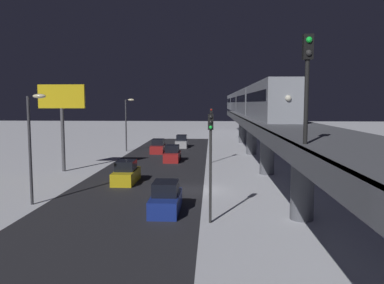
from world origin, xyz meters
name	(u,v)px	position (x,y,z in m)	size (l,w,h in m)	color
ground_plane	(192,190)	(0.00, 0.00, 0.00)	(240.00, 240.00, 0.00)	white
avenue_asphalt	(136,189)	(4.59, 0.00, 0.00)	(11.00, 90.40, 0.01)	#28282D
elevated_railway	(280,132)	(-6.96, 0.00, 4.76)	(5.00, 90.40, 5.51)	slate
subway_train	(245,101)	(-7.06, -34.43, 7.29)	(2.94, 74.07, 3.40)	#999EA8
rail_signal	(307,70)	(-5.05, 16.30, 8.24)	(0.36, 0.41, 4.00)	black
sedan_red	(172,155)	(3.19, -15.58, 0.78)	(1.91, 4.03, 1.97)	#A51E1E
sedan_yellow	(126,174)	(5.99, -2.76, 0.80)	(1.80, 4.44, 1.97)	gold
sedan_blue	(166,199)	(1.39, 6.22, 0.80)	(1.80, 4.48, 1.97)	navy
sedan_red_2	(158,147)	(5.99, -23.42, 0.80)	(1.80, 4.11, 1.97)	#A51E1E
sedan_silver_2	(182,142)	(3.19, -30.53, 0.80)	(1.80, 4.23, 1.97)	#B2B2B7
traffic_light_near	(211,152)	(-1.51, 8.52, 4.20)	(0.32, 0.44, 6.40)	#2D2D2D
traffic_light_mid	(211,127)	(-1.51, -14.59, 4.20)	(0.32, 0.44, 6.40)	#2D2D2D
commercial_billboard	(62,105)	(13.70, -8.13, 6.83)	(4.80, 0.36, 8.90)	#4C4C51
street_lamp_near	(33,136)	(10.66, 5.00, 4.81)	(1.35, 0.44, 7.65)	#38383D
street_lamp_far	(127,118)	(10.66, -25.00, 4.81)	(1.35, 0.44, 7.65)	#38383D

